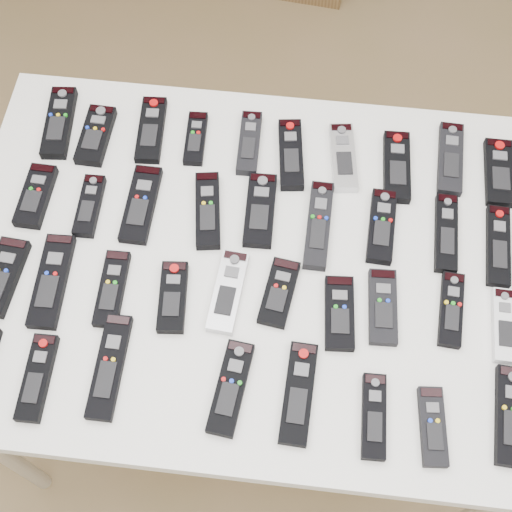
# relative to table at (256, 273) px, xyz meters

# --- Properties ---
(ground) EXTENTS (4.00, 4.00, 0.00)m
(ground) POSITION_rel_table_xyz_m (-0.08, 0.06, -0.72)
(ground) COLOR olive
(ground) RESTS_ON ground
(table) EXTENTS (1.25, 0.88, 0.78)m
(table) POSITION_rel_table_xyz_m (0.00, 0.00, 0.00)
(table) COLOR white
(table) RESTS_ON ground
(remote_0) EXTENTS (0.07, 0.20, 0.02)m
(remote_0) POSITION_rel_table_xyz_m (-0.49, 0.30, 0.07)
(remote_0) COLOR black
(remote_0) RESTS_ON table
(remote_1) EXTENTS (0.07, 0.16, 0.02)m
(remote_1) POSITION_rel_table_xyz_m (-0.40, 0.27, 0.07)
(remote_1) COLOR black
(remote_1) RESTS_ON table
(remote_2) EXTENTS (0.07, 0.18, 0.02)m
(remote_2) POSITION_rel_table_xyz_m (-0.28, 0.30, 0.07)
(remote_2) COLOR black
(remote_2) RESTS_ON table
(remote_3) EXTENTS (0.05, 0.14, 0.02)m
(remote_3) POSITION_rel_table_xyz_m (-0.17, 0.29, 0.07)
(remote_3) COLOR black
(remote_3) RESTS_ON table
(remote_4) EXTENTS (0.05, 0.17, 0.02)m
(remote_4) POSITION_rel_table_xyz_m (-0.05, 0.29, 0.07)
(remote_4) COLOR black
(remote_4) RESTS_ON table
(remote_5) EXTENTS (0.07, 0.19, 0.02)m
(remote_5) POSITION_rel_table_xyz_m (0.05, 0.27, 0.07)
(remote_5) COLOR black
(remote_5) RESTS_ON table
(remote_6) EXTENTS (0.07, 0.18, 0.02)m
(remote_6) POSITION_rel_table_xyz_m (0.17, 0.27, 0.07)
(remote_6) COLOR #B7B7BC
(remote_6) RESTS_ON table
(remote_7) EXTENTS (0.06, 0.18, 0.02)m
(remote_7) POSITION_rel_table_xyz_m (0.28, 0.26, 0.07)
(remote_7) COLOR black
(remote_7) RESTS_ON table
(remote_8) EXTENTS (0.06, 0.19, 0.02)m
(remote_8) POSITION_rel_table_xyz_m (0.40, 0.30, 0.07)
(remote_8) COLOR black
(remote_8) RESTS_ON table
(remote_9) EXTENTS (0.06, 0.17, 0.02)m
(remote_9) POSITION_rel_table_xyz_m (0.51, 0.27, 0.07)
(remote_9) COLOR black
(remote_9) RESTS_ON table
(remote_10) EXTENTS (0.06, 0.15, 0.02)m
(remote_10) POSITION_rel_table_xyz_m (-0.49, 0.10, 0.07)
(remote_10) COLOR black
(remote_10) RESTS_ON table
(remote_11) EXTENTS (0.05, 0.15, 0.02)m
(remote_11) POSITION_rel_table_xyz_m (-0.37, 0.08, 0.07)
(remote_11) COLOR black
(remote_11) RESTS_ON table
(remote_12) EXTENTS (0.06, 0.19, 0.02)m
(remote_12) POSITION_rel_table_xyz_m (-0.26, 0.10, 0.07)
(remote_12) COLOR black
(remote_12) RESTS_ON table
(remote_13) EXTENTS (0.08, 0.19, 0.02)m
(remote_13) POSITION_rel_table_xyz_m (-0.12, 0.10, 0.07)
(remote_13) COLOR black
(remote_13) RESTS_ON table
(remote_14) EXTENTS (0.07, 0.18, 0.02)m
(remote_14) POSITION_rel_table_xyz_m (-0.00, 0.12, 0.07)
(remote_14) COLOR black
(remote_14) RESTS_ON table
(remote_15) EXTENTS (0.05, 0.21, 0.02)m
(remote_15) POSITION_rel_table_xyz_m (0.12, 0.09, 0.07)
(remote_15) COLOR black
(remote_15) RESTS_ON table
(remote_16) EXTENTS (0.06, 0.17, 0.02)m
(remote_16) POSITION_rel_table_xyz_m (0.26, 0.10, 0.07)
(remote_16) COLOR black
(remote_16) RESTS_ON table
(remote_17) EXTENTS (0.05, 0.18, 0.02)m
(remote_17) POSITION_rel_table_xyz_m (0.39, 0.10, 0.07)
(remote_17) COLOR black
(remote_17) RESTS_ON table
(remote_18) EXTENTS (0.05, 0.19, 0.02)m
(remote_18) POSITION_rel_table_xyz_m (0.50, 0.09, 0.07)
(remote_18) COLOR black
(remote_18) RESTS_ON table
(remote_19) EXTENTS (0.07, 0.17, 0.02)m
(remote_19) POSITION_rel_table_xyz_m (-0.51, -0.10, 0.07)
(remote_19) COLOR black
(remote_19) RESTS_ON table
(remote_20) EXTENTS (0.07, 0.21, 0.02)m
(remote_20) POSITION_rel_table_xyz_m (-0.41, -0.10, 0.07)
(remote_20) COLOR black
(remote_20) RESTS_ON table
(remote_21) EXTENTS (0.05, 0.17, 0.02)m
(remote_21) POSITION_rel_table_xyz_m (-0.28, -0.10, 0.07)
(remote_21) COLOR black
(remote_21) RESTS_ON table
(remote_22) EXTENTS (0.07, 0.16, 0.02)m
(remote_22) POSITION_rel_table_xyz_m (-0.16, -0.11, 0.07)
(remote_22) COLOR black
(remote_22) RESTS_ON table
(remote_23) EXTENTS (0.07, 0.18, 0.02)m
(remote_23) POSITION_rel_table_xyz_m (-0.05, -0.08, 0.07)
(remote_23) COLOR #B7B7BC
(remote_23) RESTS_ON table
(remote_24) EXTENTS (0.08, 0.15, 0.02)m
(remote_24) POSITION_rel_table_xyz_m (0.06, -0.07, 0.07)
(remote_24) COLOR black
(remote_24) RESTS_ON table
(remote_25) EXTENTS (0.07, 0.16, 0.02)m
(remote_25) POSITION_rel_table_xyz_m (0.18, -0.10, 0.07)
(remote_25) COLOR black
(remote_25) RESTS_ON table
(remote_26) EXTENTS (0.06, 0.16, 0.02)m
(remote_26) POSITION_rel_table_xyz_m (0.26, -0.08, 0.07)
(remote_26) COLOR black
(remote_26) RESTS_ON table
(remote_27) EXTENTS (0.05, 0.16, 0.02)m
(remote_27) POSITION_rel_table_xyz_m (0.40, -0.07, 0.07)
(remote_27) COLOR black
(remote_27) RESTS_ON table
(remote_28) EXTENTS (0.04, 0.16, 0.02)m
(remote_28) POSITION_rel_table_xyz_m (0.50, -0.09, 0.07)
(remote_28) COLOR silver
(remote_28) RESTS_ON table
(remote_30) EXTENTS (0.05, 0.17, 0.02)m
(remote_30) POSITION_rel_table_xyz_m (-0.39, -0.30, 0.07)
(remote_30) COLOR black
(remote_30) RESTS_ON table
(remote_31) EXTENTS (0.05, 0.21, 0.02)m
(remote_31) POSITION_rel_table_xyz_m (-0.25, -0.26, 0.07)
(remote_31) COLOR black
(remote_31) RESTS_ON table
(remote_32) EXTENTS (0.07, 0.19, 0.02)m
(remote_32) POSITION_rel_table_xyz_m (-0.02, -0.28, 0.07)
(remote_32) COLOR black
(remote_32) RESTS_ON table
(remote_33) EXTENTS (0.06, 0.20, 0.02)m
(remote_33) POSITION_rel_table_xyz_m (0.11, -0.28, 0.07)
(remote_33) COLOR black
(remote_33) RESTS_ON table
(remote_34) EXTENTS (0.05, 0.16, 0.02)m
(remote_34) POSITION_rel_table_xyz_m (0.26, -0.30, 0.07)
(remote_34) COLOR black
(remote_34) RESTS_ON table
(remote_35) EXTENTS (0.06, 0.15, 0.02)m
(remote_35) POSITION_rel_table_xyz_m (0.36, -0.31, 0.07)
(remote_35) COLOR black
(remote_35) RESTS_ON table
(remote_36) EXTENTS (0.06, 0.19, 0.02)m
(remote_36) POSITION_rel_table_xyz_m (0.51, -0.27, 0.07)
(remote_36) COLOR black
(remote_36) RESTS_ON table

